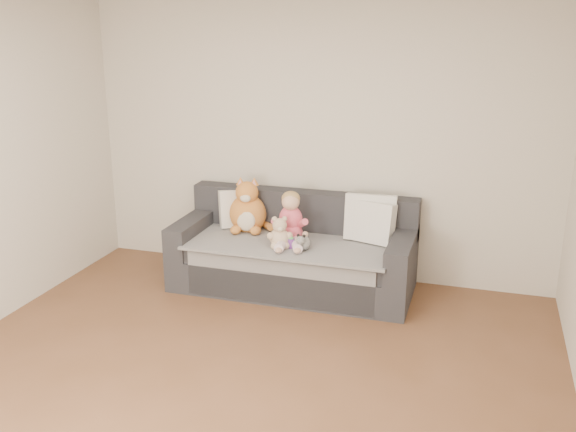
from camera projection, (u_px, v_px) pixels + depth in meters
The scene contains 10 objects.
room_shell at pixel (236, 199), 4.16m from camera, with size 5.00×5.00×5.00m.
sofa at pixel (294, 255), 5.97m from camera, with size 2.20×0.94×0.85m.
cushion_left at pixel (240, 208), 6.24m from camera, with size 0.43×0.37×0.38m.
cushion_right_back at pixel (370, 217), 5.85m from camera, with size 0.47×0.23×0.44m.
cushion_right_front at pixel (372, 222), 5.79m from camera, with size 0.44×0.29×0.39m.
toddler at pixel (290, 221), 5.77m from camera, with size 0.33×0.49×0.48m.
plush_cat at pixel (248, 211), 6.10m from camera, with size 0.44×0.41×0.55m.
teddy_bear at pixel (280, 235), 5.67m from camera, with size 0.22×0.18×0.29m.
plush_cow at pixel (303, 243), 5.62m from camera, with size 0.13×0.21×0.17m.
sippy_cup at pixel (291, 241), 5.67m from camera, with size 0.10×0.08×0.12m.
Camera 1 is at (1.51, -3.30, 2.43)m, focal length 40.00 mm.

